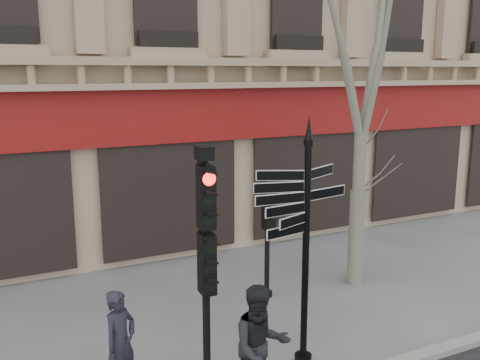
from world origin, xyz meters
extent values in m
plane|color=#56565A|center=(0.00, 0.00, 0.00)|extent=(80.00, 80.00, 0.00)
cube|color=maroon|center=(0.00, 4.88, 3.60)|extent=(28.00, 0.25, 1.30)
cube|color=#9D8266|center=(0.00, 4.65, 4.57)|extent=(28.00, 0.35, 0.74)
cylinder|color=black|center=(0.30, -0.62, 1.77)|extent=(0.11, 0.11, 3.54)
cylinder|color=black|center=(0.30, -0.62, 0.08)|extent=(0.28, 0.28, 0.16)
cone|color=black|center=(0.30, -0.62, 3.82)|extent=(0.12, 0.12, 0.35)
cylinder|color=black|center=(-1.30, -0.44, 1.66)|extent=(0.11, 0.11, 3.33)
cube|color=black|center=(-1.30, -0.44, 1.92)|extent=(0.42, 0.31, 0.90)
cube|color=black|center=(-1.30, -0.44, 2.90)|extent=(0.42, 0.31, 0.90)
sphere|color=#FF0C05|center=(-1.30, -0.44, 3.15)|extent=(0.19, 0.19, 0.19)
cube|color=black|center=(-1.30, -0.44, 3.53)|extent=(0.23, 0.28, 0.19)
cylinder|color=black|center=(1.05, 1.93, 1.19)|extent=(0.11, 0.11, 2.38)
cylinder|color=black|center=(1.05, 1.93, 0.07)|extent=(0.25, 0.25, 0.13)
cube|color=black|center=(1.05, 1.93, 1.93)|extent=(0.42, 0.32, 0.91)
cylinder|color=gray|center=(3.17, 1.71, 1.05)|extent=(0.34, 0.34, 2.10)
cylinder|color=gray|center=(3.17, 1.71, 2.67)|extent=(0.27, 0.27, 1.34)
imported|color=black|center=(-2.51, -0.11, 0.79)|extent=(0.69, 0.64, 1.58)
imported|color=black|center=(-0.85, -1.30, 0.90)|extent=(0.95, 0.78, 1.79)
camera|label=1|loc=(-4.11, -7.22, 4.64)|focal=40.00mm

